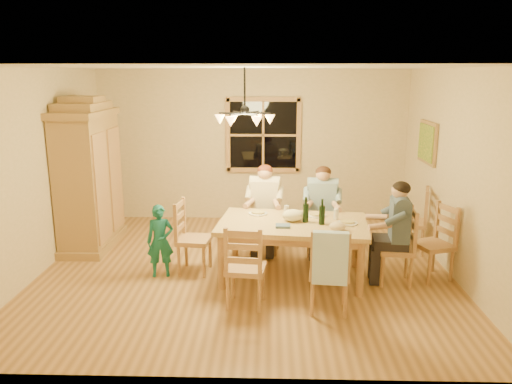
{
  "coord_description": "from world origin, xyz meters",
  "views": [
    {
      "loc": [
        0.33,
        -6.41,
        2.63
      ],
      "look_at": [
        0.14,
        0.1,
        1.07
      ],
      "focal_mm": 35.0,
      "sensor_mm": 36.0,
      "label": 1
    }
  ],
  "objects_px": {
    "adult_plaid_man": "(322,200)",
    "wine_bottle_b": "(322,212)",
    "chair_far_left": "(265,233)",
    "chair_far_right": "(321,235)",
    "chair_near_left": "(246,281)",
    "dining_table": "(293,229)",
    "wine_bottle_a": "(306,210)",
    "chair_end_right": "(395,260)",
    "child": "(160,241)",
    "chair_spare_front": "(432,256)",
    "armoire": "(89,179)",
    "chair_near_right": "(329,285)",
    "chandelier": "(245,117)",
    "chair_spare_back": "(411,232)",
    "adult_woman": "(265,198)",
    "chair_end_left": "(195,250)",
    "adult_slate_man": "(398,220)"
  },
  "relations": [
    {
      "from": "armoire",
      "to": "chair_far_right",
      "type": "height_order",
      "value": "armoire"
    },
    {
      "from": "chair_far_left",
      "to": "chair_spare_back",
      "type": "xyz_separation_m",
      "value": [
        2.2,
        0.09,
        0.0
      ]
    },
    {
      "from": "adult_plaid_man",
      "to": "child",
      "type": "distance_m",
      "value": 2.38
    },
    {
      "from": "armoire",
      "to": "chair_spare_back",
      "type": "bearing_deg",
      "value": -1.53
    },
    {
      "from": "wine_bottle_a",
      "to": "chair_far_left",
      "type": "bearing_deg",
      "value": 119.73
    },
    {
      "from": "chair_near_left",
      "to": "wine_bottle_a",
      "type": "bearing_deg",
      "value": 55.13
    },
    {
      "from": "chair_near_right",
      "to": "child",
      "type": "height_order",
      "value": "chair_near_right"
    },
    {
      "from": "chair_far_left",
      "to": "chair_far_right",
      "type": "bearing_deg",
      "value": -180.0
    },
    {
      "from": "chair_near_left",
      "to": "chair_spare_back",
      "type": "distance_m",
      "value": 3.03
    },
    {
      "from": "chair_near_right",
      "to": "chair_spare_front",
      "type": "bearing_deg",
      "value": 39.83
    },
    {
      "from": "chair_far_left",
      "to": "chair_far_right",
      "type": "height_order",
      "value": "same"
    },
    {
      "from": "chair_near_right",
      "to": "chair_end_left",
      "type": "relative_size",
      "value": 1.0
    },
    {
      "from": "dining_table",
      "to": "chandelier",
      "type": "bearing_deg",
      "value": 159.71
    },
    {
      "from": "chair_end_right",
      "to": "adult_woman",
      "type": "relative_size",
      "value": 1.13
    },
    {
      "from": "chair_far_left",
      "to": "chair_end_right",
      "type": "xyz_separation_m",
      "value": [
        1.68,
        -1.09,
        0.0
      ]
    },
    {
      "from": "chair_end_right",
      "to": "wine_bottle_b",
      "type": "bearing_deg",
      "value": 93.3
    },
    {
      "from": "chandelier",
      "to": "chair_end_left",
      "type": "xyz_separation_m",
      "value": [
        -0.68,
        -0.09,
        -1.77
      ]
    },
    {
      "from": "chair_far_left",
      "to": "adult_slate_man",
      "type": "xyz_separation_m",
      "value": [
        1.68,
        -1.09,
        0.54
      ]
    },
    {
      "from": "armoire",
      "to": "chair_far_left",
      "type": "relative_size",
      "value": 2.32
    },
    {
      "from": "dining_table",
      "to": "wine_bottle_a",
      "type": "bearing_deg",
      "value": 0.28
    },
    {
      "from": "chair_spare_back",
      "to": "chair_end_right",
      "type": "bearing_deg",
      "value": 173.19
    },
    {
      "from": "adult_woman",
      "to": "chair_end_right",
      "type": "bearing_deg",
      "value": 153.43
    },
    {
      "from": "chair_end_right",
      "to": "adult_woman",
      "type": "distance_m",
      "value": 2.07
    },
    {
      "from": "adult_plaid_man",
      "to": "dining_table",
      "type": "bearing_deg",
      "value": 67.62
    },
    {
      "from": "chandelier",
      "to": "chair_far_right",
      "type": "distance_m",
      "value": 2.17
    },
    {
      "from": "armoire",
      "to": "wine_bottle_a",
      "type": "height_order",
      "value": "armoire"
    },
    {
      "from": "dining_table",
      "to": "chair_far_right",
      "type": "bearing_deg",
      "value": 61.35
    },
    {
      "from": "chair_near_left",
      "to": "child",
      "type": "xyz_separation_m",
      "value": [
        -1.17,
        0.84,
        0.18
      ]
    },
    {
      "from": "chandelier",
      "to": "dining_table",
      "type": "distance_m",
      "value": 1.57
    },
    {
      "from": "armoire",
      "to": "wine_bottle_b",
      "type": "relative_size",
      "value": 6.97
    },
    {
      "from": "armoire",
      "to": "chair_far_right",
      "type": "bearing_deg",
      "value": -5.01
    },
    {
      "from": "chair_far_left",
      "to": "wine_bottle_b",
      "type": "height_order",
      "value": "wine_bottle_b"
    },
    {
      "from": "chair_near_right",
      "to": "adult_woman",
      "type": "bearing_deg",
      "value": 117.9
    },
    {
      "from": "chair_end_right",
      "to": "adult_plaid_man",
      "type": "relative_size",
      "value": 1.13
    },
    {
      "from": "adult_plaid_man",
      "to": "wine_bottle_b",
      "type": "height_order",
      "value": "adult_plaid_man"
    },
    {
      "from": "chair_end_right",
      "to": "chair_spare_front",
      "type": "relative_size",
      "value": 1.0
    },
    {
      "from": "child",
      "to": "chair_spare_front",
      "type": "bearing_deg",
      "value": -10.58
    },
    {
      "from": "wine_bottle_a",
      "to": "child",
      "type": "bearing_deg",
      "value": -179.91
    },
    {
      "from": "chair_near_right",
      "to": "chair_spare_front",
      "type": "relative_size",
      "value": 1.0
    },
    {
      "from": "chandelier",
      "to": "armoire",
      "type": "height_order",
      "value": "chandelier"
    },
    {
      "from": "chair_end_right",
      "to": "wine_bottle_a",
      "type": "distance_m",
      "value": 1.31
    },
    {
      "from": "chair_near_left",
      "to": "adult_plaid_man",
      "type": "relative_size",
      "value": 1.13
    },
    {
      "from": "chair_end_right",
      "to": "child",
      "type": "relative_size",
      "value": 1.03
    },
    {
      "from": "chair_near_right",
      "to": "chair_spare_front",
      "type": "distance_m",
      "value": 1.74
    },
    {
      "from": "chair_end_left",
      "to": "chair_spare_front",
      "type": "bearing_deg",
      "value": 94.04
    },
    {
      "from": "wine_bottle_a",
      "to": "adult_plaid_man",
      "type": "bearing_deg",
      "value": 70.52
    },
    {
      "from": "chair_end_right",
      "to": "chair_spare_front",
      "type": "distance_m",
      "value": 0.54
    },
    {
      "from": "chair_near_left",
      "to": "chair_spare_front",
      "type": "height_order",
      "value": "same"
    },
    {
      "from": "dining_table",
      "to": "wine_bottle_b",
      "type": "height_order",
      "value": "wine_bottle_b"
    },
    {
      "from": "adult_plaid_man",
      "to": "chair_spare_front",
      "type": "height_order",
      "value": "adult_plaid_man"
    }
  ]
}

